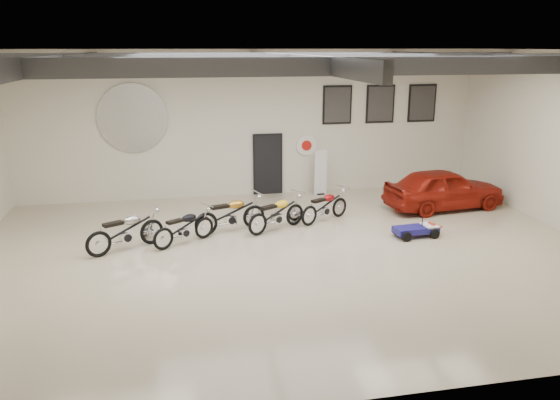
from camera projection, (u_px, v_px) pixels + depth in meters
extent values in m
cube|color=#BFAB92|center=(289.00, 254.00, 13.81)|extent=(16.00, 12.00, 0.01)
cube|color=slate|center=(290.00, 50.00, 12.46)|extent=(16.00, 12.00, 0.01)
cube|color=beige|center=(253.00, 124.00, 18.80)|extent=(16.00, 0.02, 5.00)
cube|color=black|center=(268.00, 165.00, 19.24)|extent=(0.92, 0.08, 2.10)
imported|color=maroon|center=(444.00, 189.00, 17.55)|extent=(2.03, 4.06, 1.33)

